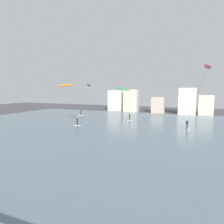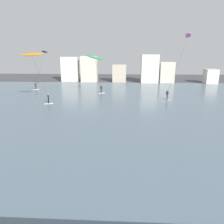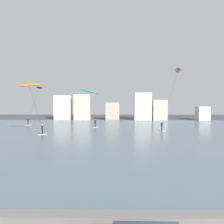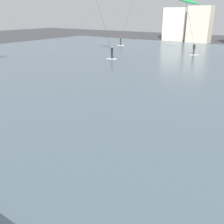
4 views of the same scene
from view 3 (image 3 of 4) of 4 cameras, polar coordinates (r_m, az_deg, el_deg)
name	(u,v)px [view 3 (image 3 of 4)]	position (r m, az deg, el deg)	size (l,w,h in m)	color
water_bay	(130,135)	(36.26, 4.42, -5.79)	(84.00, 52.00, 0.10)	slate
far_shore_buildings	(118,108)	(63.11, 1.55, 0.91)	(42.33, 5.25, 7.54)	beige
kitesurfer_black	(38,91)	(51.88, -17.96, 5.05)	(4.64, 3.24, 8.54)	silver
kitesurfer_green	(90,94)	(43.57, -5.57, 4.50)	(3.70, 3.80, 7.73)	silver
kitesurfer_pink	(176,76)	(42.19, 15.80, 8.69)	(4.20, 3.24, 11.25)	silver
kitesurfer_orange	(30,88)	(36.81, -19.79, 5.58)	(4.07, 2.78, 8.16)	silver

